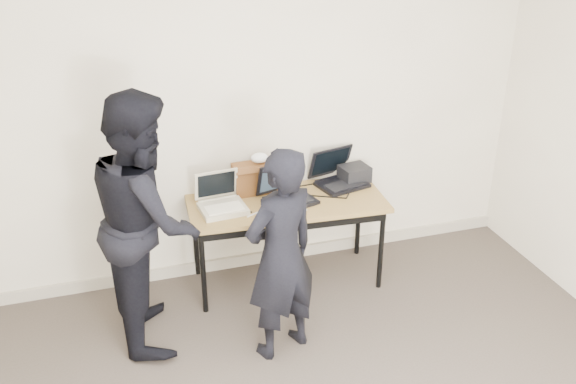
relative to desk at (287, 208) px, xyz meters
name	(u,v)px	position (x,y,z in m)	size (l,w,h in m)	color
room	(371,263)	(-0.18, -1.91, 0.69)	(4.60, 4.60, 2.80)	#413931
desk	(287,208)	(0.00, 0.00, 0.00)	(1.54, 0.74, 0.72)	olive
laptop_beige	(221,202)	(-0.50, 0.02, 0.11)	(0.36, 0.35, 0.27)	#BDB397
laptop_center	(286,192)	(0.00, 0.02, 0.12)	(0.44, 0.43, 0.28)	black
laptop_right	(338,176)	(0.49, 0.19, 0.12)	(0.45, 0.44, 0.28)	black
leather_satchel	(256,177)	(-0.18, 0.23, 0.19)	(0.37, 0.19, 0.25)	brown
tissue	(259,158)	(-0.15, 0.23, 0.34)	(0.13, 0.10, 0.08)	white
equipment_box	(354,174)	(0.63, 0.19, 0.12)	(0.22, 0.19, 0.13)	black
power_brick	(265,213)	(-0.22, -0.17, 0.07)	(0.08, 0.05, 0.03)	black
cables	(293,200)	(0.05, 0.00, 0.06)	(1.16, 0.42, 0.01)	black
person_typist	(281,256)	(-0.28, -0.78, 0.08)	(0.54, 0.36, 1.49)	black
person_observer	(147,220)	(-1.07, -0.31, 0.23)	(0.86, 0.67, 1.78)	black
baseboard	(255,258)	(-0.18, 0.33, -0.61)	(4.50, 0.03, 0.10)	#ADA48F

